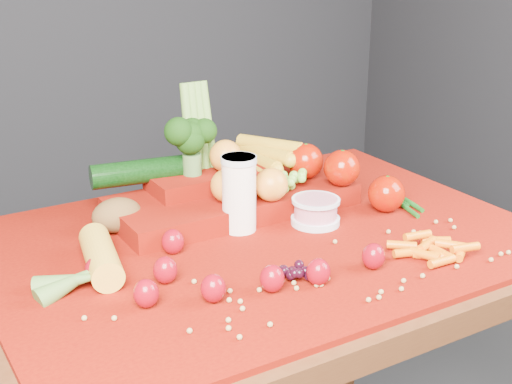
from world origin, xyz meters
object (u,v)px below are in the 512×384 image
yogurt_bowl (316,210)px  produce_mound (241,182)px  table (261,285)px  milk_glass (239,191)px

yogurt_bowl → produce_mound: size_ratio=0.17×
yogurt_bowl → produce_mound: (-0.09, 0.15, 0.03)m
produce_mound → yogurt_bowl: bearing=-60.6°
table → produce_mound: size_ratio=1.85×
milk_glass → produce_mound: (0.06, 0.10, -0.02)m
milk_glass → produce_mound: bearing=58.1°
milk_glass → yogurt_bowl: bearing=-19.8°
yogurt_bowl → produce_mound: produce_mound is taller
yogurt_bowl → produce_mound: 0.18m
milk_glass → produce_mound: 0.12m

